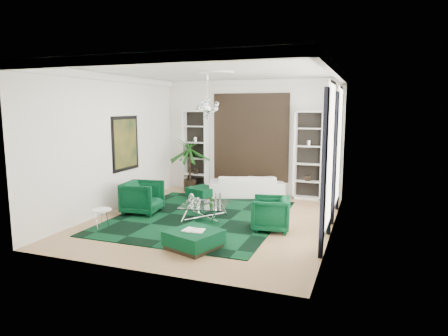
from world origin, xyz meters
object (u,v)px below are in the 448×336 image
at_px(ottoman_front, 194,240).
at_px(sofa, 246,186).
at_px(armchair_right, 271,214).
at_px(palm, 190,156).
at_px(side_table, 102,219).
at_px(coffee_table, 205,212).
at_px(armchair_left, 142,197).
at_px(ottoman_side, 203,193).

bearing_deg(ottoman_front, sofa, 94.62).
distance_m(armchair_right, palm, 5.10).
distance_m(sofa, palm, 2.27).
bearing_deg(armchair_right, ottoman_front, -43.68).
distance_m(ottoman_front, side_table, 2.72).
bearing_deg(armchair_right, side_table, -81.62).
distance_m(coffee_table, palm, 3.75).
bearing_deg(armchair_left, ottoman_side, -27.07).
relative_size(sofa, armchair_right, 2.73).
bearing_deg(palm, ottoman_front, -64.21).
height_order(sofa, side_table, sofa).
relative_size(armchair_right, side_table, 1.86).
bearing_deg(armchair_right, palm, -142.42).
height_order(ottoman_front, palm, palm).
bearing_deg(side_table, coffee_table, 37.86).
distance_m(armchair_left, side_table, 1.57).
relative_size(armchair_right, ottoman_front, 0.93).
distance_m(armchair_right, ottoman_front, 2.14).
xyz_separation_m(ottoman_side, palm, (-0.85, 0.87, 1.04)).
height_order(ottoman_side, side_table, side_table).
distance_m(armchair_left, ottoman_front, 3.23).
bearing_deg(sofa, armchair_right, 95.18).
height_order(coffee_table, ottoman_front, coffee_table).
xyz_separation_m(armchair_left, ottoman_front, (2.48, -2.05, -0.25)).
height_order(armchair_right, coffee_table, armchair_right).
xyz_separation_m(coffee_table, side_table, (-2.04, -1.58, 0.03)).
xyz_separation_m(armchair_right, ottoman_front, (-1.19, -1.77, -0.21)).
bearing_deg(palm, armchair_left, -89.58).
bearing_deg(sofa, palm, -24.36).
xyz_separation_m(coffee_table, palm, (-1.87, 3.09, 1.01)).
xyz_separation_m(coffee_table, ottoman_front, (0.64, -2.09, -0.01)).
height_order(ottoman_side, palm, palm).
bearing_deg(side_table, armchair_left, 82.87).
xyz_separation_m(armchair_left, coffee_table, (1.84, 0.04, -0.24)).
relative_size(coffee_table, palm, 0.48).
bearing_deg(ottoman_front, coffee_table, 106.92).
distance_m(sofa, ottoman_front, 5.07).
bearing_deg(armchair_right, coffee_table, -109.69).
relative_size(armchair_left, ottoman_side, 1.23).
bearing_deg(armchair_left, palm, -6.66).
bearing_deg(ottoman_side, coffee_table, -65.36).
bearing_deg(ottoman_front, armchair_left, 140.48).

